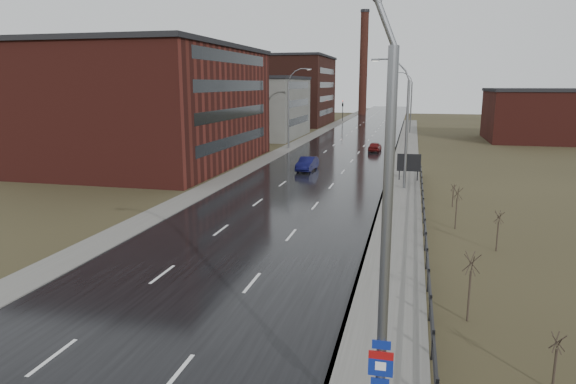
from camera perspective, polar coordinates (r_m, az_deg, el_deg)
The scene contains 24 objects.
road at distance 70.83m, azimuth 5.99°, elevation 4.42°, with size 14.00×300.00×0.06m, color black.
sidewalk_right at distance 45.54m, azimuth 12.49°, elevation 0.10°, with size 3.20×180.00×0.18m, color #595651.
curb_right at distance 45.59m, azimuth 10.58°, elevation 0.20°, with size 0.16×180.00×0.18m, color slate.
sidewalk_left at distance 72.36m, azimuth -0.47°, elevation 4.66°, with size 2.40×260.00×0.12m, color #595651.
warehouse_near at distance 62.49m, azimuth -15.57°, elevation 9.26°, with size 22.44×28.56×13.50m.
warehouse_mid at distance 91.85m, azimuth -3.72°, elevation 9.44°, with size 16.32×20.40×10.50m.
warehouse_far at distance 121.97m, azimuth -1.76°, elevation 11.24°, with size 26.52×24.48×15.50m.
building_right at distance 94.13m, azimuth 26.76°, elevation 7.65°, with size 18.36×16.32×8.50m.
smokestack at distance 160.47m, azimuth 8.39°, elevation 14.04°, with size 2.70×2.70×30.70m.
streetlight_main at distance 12.06m, azimuth 9.35°, elevation -3.30°, with size 3.91×0.29×12.11m.
streetlight_right_mid at distance 45.75m, azimuth 12.72°, elevation 7.42°, with size 3.36×0.28×11.35m.
streetlight_left at distance 73.68m, azimuth 0.28°, elevation 9.31°, with size 3.36×0.28×11.35m.
streetlight_right_far at distance 99.68m, azimuth 13.35°, elevation 9.67°, with size 3.36×0.28×11.35m.
guardrail at distance 29.21m, azimuth 15.09°, elevation -5.38°, with size 0.10×53.05×1.10m.
shrub_b at distance 18.18m, azimuth 27.58°, elevation -16.30°, with size 0.45×0.48×1.89m.
shrub_c at distance 21.52m, azimuth 19.54°, elevation -9.74°, with size 0.66×0.70×2.82m.
shrub_d at distance 30.90m, azimuth 22.28°, elevation -3.93°, with size 0.55×0.58×2.31m.
shrub_e at distance 34.63m, azimuth 18.21°, elevation -1.58°, with size 0.65×0.69×2.76m.
shrub_f at distance 40.90m, azimuth 17.87°, elevation -0.31°, with size 0.43×0.45×1.76m.
billboard at distance 50.08m, azimuth 13.28°, elevation 3.11°, with size 2.21×0.17×2.71m.
traffic_light_left at distance 130.85m, azimuth 6.11°, elevation 9.84°, with size 0.58×2.73×5.30m.
traffic_light_right at distance 129.71m, azimuth 13.23°, elevation 9.58°, with size 0.58×2.73×5.30m.
car_near at distance 55.20m, azimuth 2.15°, elevation 3.09°, with size 1.55×4.44×1.46m, color #0A0B36.
car_far at distance 72.04m, azimuth 9.63°, elevation 4.95°, with size 1.56×3.87×1.32m, color #570E0E.
Camera 1 is at (9.27, -9.62, 9.19)m, focal length 32.00 mm.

